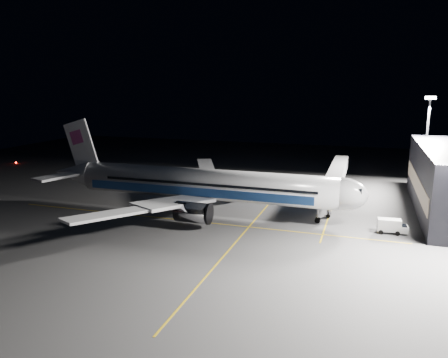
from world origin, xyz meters
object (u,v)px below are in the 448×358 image
safety_cone_a (226,196)px  baggage_tug (217,184)px  airliner (199,184)px  safety_cone_c (244,194)px  floodlight_mast_north (427,135)px  service_truck (392,226)px  jet_bridge (336,176)px  safety_cone_b (254,196)px

safety_cone_a → baggage_tug: bearing=121.2°
airliner → safety_cone_c: airliner is taller
floodlight_mast_north → service_truck: 36.57m
baggage_tug → safety_cone_c: size_ratio=4.58×
airliner → baggage_tug: 19.54m
jet_bridge → service_truck: 22.74m
safety_cone_b → jet_bridge: bearing=17.5°
safety_cone_a → safety_cone_c: 4.38m
airliner → safety_cone_b: size_ratio=91.88×
airliner → safety_cone_a: 12.08m
baggage_tug → safety_cone_b: baggage_tug is taller
jet_bridge → floodlight_mast_north: 24.06m
baggage_tug → safety_cone_a: 9.16m
baggage_tug → safety_cone_b: (10.32, -5.76, -0.53)m
airliner → service_truck: airliner is taller
airliner → safety_cone_c: 15.54m
jet_bridge → baggage_tug: (-26.32, 0.73, -3.72)m
airliner → safety_cone_b: airliner is taller
floodlight_mast_north → service_truck: floodlight_mast_north is taller
service_truck → baggage_tug: (-36.56, 20.76, -0.38)m
airliner → safety_cone_a: size_ratio=97.56×
safety_cone_a → safety_cone_c: size_ratio=1.13×
airliner → safety_cone_a: bearing=82.3°
service_truck → baggage_tug: bearing=146.7°
service_truck → safety_cone_a: 34.38m
safety_cone_a → service_truck: bearing=-22.1°
airliner → jet_bridge: (23.08, 18.06, -0.58)m
airliner → jet_bridge: size_ratio=1.79×
safety_cone_b → safety_cone_c: bearing=158.1°
jet_bridge → airliner: bearing=-142.0°
service_truck → safety_cone_b: service_truck is taller
jet_bridge → baggage_tug: jet_bridge is taller
service_truck → safety_cone_b: bearing=146.6°
airliner → jet_bridge: bearing=38.0°
safety_cone_a → safety_cone_b: (5.59, 2.06, 0.02)m
baggage_tug → safety_cone_a: baggage_tug is taller
safety_cone_a → safety_cone_b: bearing=20.2°
safety_cone_a → jet_bridge: bearing=18.2°
service_truck → baggage_tug: 42.05m
airliner → baggage_tug: size_ratio=24.00×
jet_bridge → safety_cone_b: (-16.00, -5.03, -4.25)m
service_truck → safety_cone_b: (-26.25, 15.00, -0.91)m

